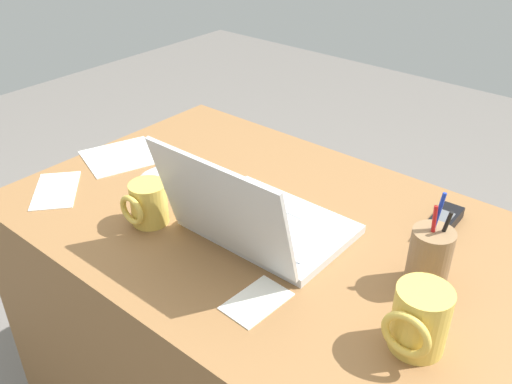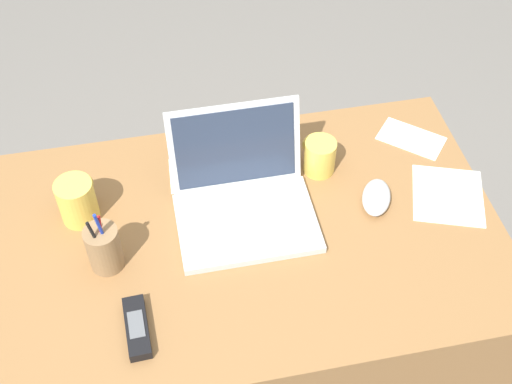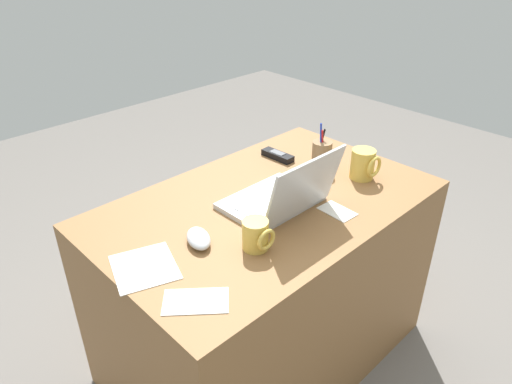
{
  "view_description": "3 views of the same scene",
  "coord_description": "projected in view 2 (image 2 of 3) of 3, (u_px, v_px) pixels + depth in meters",
  "views": [
    {
      "loc": [
        -0.57,
        0.74,
        1.37
      ],
      "look_at": [
        0.03,
        0.03,
        0.8
      ],
      "focal_mm": 38.65,
      "sensor_mm": 36.0,
      "label": 1
    },
    {
      "loc": [
        -0.17,
        -0.93,
        1.93
      ],
      "look_at": [
        0.03,
        0.04,
        0.8
      ],
      "focal_mm": 47.4,
      "sensor_mm": 36.0,
      "label": 2
    },
    {
      "loc": [
        0.97,
        0.95,
        1.53
      ],
      "look_at": [
        0.04,
        -0.01,
        0.77
      ],
      "focal_mm": 33.05,
      "sensor_mm": 36.0,
      "label": 3
    }
  ],
  "objects": [
    {
      "name": "paper_note_near_laptop",
      "position": [
        448.0,
        195.0,
        1.6
      ],
      "size": [
        0.21,
        0.22,
        0.0
      ],
      "primitive_type": "cube",
      "rotation": [
        0.0,
        0.0,
        -0.34
      ],
      "color": "white",
      "rests_on": "desk"
    },
    {
      "name": "desk",
      "position": [
        250.0,
        315.0,
        1.8
      ],
      "size": [
        1.15,
        0.72,
        0.72
      ],
      "primitive_type": "cube",
      "color": "olive",
      "rests_on": "ground"
    },
    {
      "name": "paper_note_left",
      "position": [
        185.0,
        175.0,
        1.65
      ],
      "size": [
        0.08,
        0.12,
        0.0
      ],
      "primitive_type": "cube",
      "rotation": [
        0.0,
        0.0,
        -0.06
      ],
      "color": "white",
      "rests_on": "desk"
    },
    {
      "name": "computer_mouse",
      "position": [
        376.0,
        197.0,
        1.58
      ],
      "size": [
        0.11,
        0.13,
        0.04
      ],
      "primitive_type": "ellipsoid",
      "rotation": [
        0.0,
        0.0,
        -0.41
      ],
      "color": "silver",
      "rests_on": "desk"
    },
    {
      "name": "cordless_phone",
      "position": [
        137.0,
        328.0,
        1.35
      ],
      "size": [
        0.05,
        0.14,
        0.03
      ],
      "color": "black",
      "rests_on": "desk"
    },
    {
      "name": "pen_holder",
      "position": [
        104.0,
        248.0,
        1.43
      ],
      "size": [
        0.07,
        0.07,
        0.18
      ],
      "color": "olive",
      "rests_on": "desk"
    },
    {
      "name": "paper_note_right",
      "position": [
        411.0,
        138.0,
        1.73
      ],
      "size": [
        0.18,
        0.18,
        0.0
      ],
      "primitive_type": "cube",
      "rotation": [
        0.0,
        0.0,
        -0.71
      ],
      "color": "white",
      "rests_on": "desk"
    },
    {
      "name": "ground_plane",
      "position": [
        250.0,
        377.0,
        2.07
      ],
      "size": [
        6.0,
        6.0,
        0.0
      ],
      "primitive_type": "plane",
      "color": "slate"
    },
    {
      "name": "laptop",
      "position": [
        241.0,
        198.0,
        1.54
      ],
      "size": [
        0.31,
        0.28,
        0.22
      ],
      "color": "silver",
      "rests_on": "desk"
    },
    {
      "name": "coffee_mug_white",
      "position": [
        319.0,
        155.0,
        1.63
      ],
      "size": [
        0.08,
        0.09,
        0.09
      ],
      "color": "#E0BC4C",
      "rests_on": "desk"
    },
    {
      "name": "coffee_mug_tall",
      "position": [
        77.0,
        200.0,
        1.52
      ],
      "size": [
        0.09,
        0.1,
        0.11
      ],
      "color": "#E0BC4C",
      "rests_on": "desk"
    }
  ]
}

